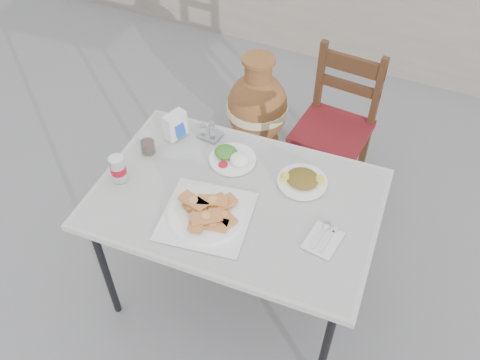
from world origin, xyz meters
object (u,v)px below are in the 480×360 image
at_px(napkin_holder, 175,125).
at_px(terracotta_urn, 257,108).
at_px(salad_rice_plate, 232,157).
at_px(salad_chopped_plate, 302,180).
at_px(soda_can, 118,169).
at_px(condiment_caddy, 209,132).
at_px(cafe_table, 236,204).
at_px(cola_glass, 148,144).
at_px(pide_plate, 206,211).
at_px(chair, 335,126).

xyz_separation_m(napkin_holder, terracotta_urn, (0.06, 0.85, -0.47)).
bearing_deg(salad_rice_plate, salad_chopped_plate, 0.21).
distance_m(soda_can, condiment_caddy, 0.47).
bearing_deg(terracotta_urn, salad_chopped_plate, -56.14).
distance_m(salad_chopped_plate, soda_can, 0.79).
relative_size(cafe_table, cola_glass, 12.45).
relative_size(cola_glass, napkin_holder, 0.78).
distance_m(pide_plate, terracotta_urn, 1.34).
xyz_separation_m(cafe_table, salad_chopped_plate, (0.22, 0.19, 0.07)).
distance_m(cafe_table, salad_chopped_plate, 0.30).
xyz_separation_m(salad_rice_plate, terracotta_urn, (-0.26, 0.88, -0.43)).
height_order(salad_chopped_plate, terracotta_urn, salad_chopped_plate).
xyz_separation_m(cafe_table, napkin_holder, (-0.42, 0.23, 0.12)).
height_order(salad_chopped_plate, napkin_holder, napkin_holder).
distance_m(napkin_holder, condiment_caddy, 0.16).
relative_size(pide_plate, soda_can, 3.36).
bearing_deg(chair, salad_rice_plate, -106.44).
bearing_deg(pide_plate, soda_can, 176.21).
xyz_separation_m(salad_chopped_plate, chair, (-0.06, 0.75, -0.29)).
xyz_separation_m(salad_rice_plate, salad_chopped_plate, (0.34, 0.00, -0.00)).
xyz_separation_m(salad_rice_plate, chair, (0.28, 0.75, -0.29)).
height_order(cafe_table, soda_can, soda_can).
distance_m(napkin_holder, chair, 0.99).
xyz_separation_m(napkin_holder, chair, (0.59, 0.72, -0.33)).
distance_m(pide_plate, condiment_caddy, 0.50).
bearing_deg(condiment_caddy, soda_can, -117.88).
xyz_separation_m(pide_plate, soda_can, (-0.44, 0.03, 0.03)).
xyz_separation_m(pide_plate, salad_chopped_plate, (0.29, 0.35, -0.01)).
height_order(pide_plate, napkin_holder, napkin_holder).
bearing_deg(napkin_holder, salad_rice_plate, 10.23).
bearing_deg(salad_chopped_plate, soda_can, -156.50).
distance_m(cola_glass, chair, 1.13).
height_order(salad_rice_plate, napkin_holder, napkin_holder).
height_order(cola_glass, condiment_caddy, cola_glass).
distance_m(pide_plate, soda_can, 0.44).
bearing_deg(chair, condiment_caddy, -120.71).
bearing_deg(salad_chopped_plate, terracotta_urn, 123.86).
relative_size(pide_plate, condiment_caddy, 3.74).
bearing_deg(pide_plate, cafe_table, 68.36).
bearing_deg(terracotta_urn, chair, -13.76).
distance_m(cafe_table, cola_glass, 0.50).
distance_m(condiment_caddy, chair, 0.84).
relative_size(salad_rice_plate, napkin_holder, 1.65).
bearing_deg(napkin_holder, salad_chopped_plate, 13.90).
bearing_deg(cola_glass, soda_can, -94.99).
xyz_separation_m(pide_plate, napkin_holder, (-0.36, 0.38, 0.03)).
distance_m(soda_can, terracotta_urn, 1.29).
xyz_separation_m(chair, terracotta_urn, (-0.54, 0.13, -0.14)).
bearing_deg(cafe_table, pide_plate, -111.64).
xyz_separation_m(soda_can, condiment_caddy, (0.22, 0.42, -0.04)).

